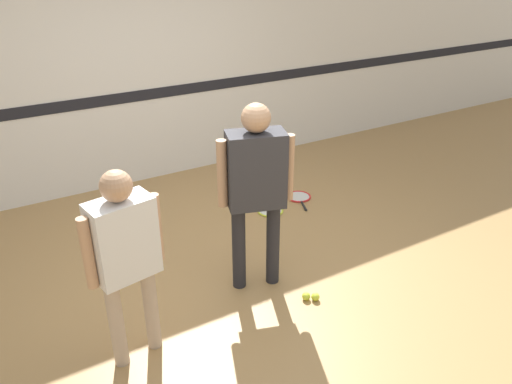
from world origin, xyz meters
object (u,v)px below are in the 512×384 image
Objects in this scene: tennis_ball_near_instructor at (306,296)px; tennis_ball_stray_right at (235,209)px; person_instructor at (256,179)px; tennis_ball_by_spare_racket at (273,214)px; racket_spare_on_floor at (269,210)px; person_student_left at (125,249)px; racket_second_spare at (299,197)px; tennis_ball_stray_left at (315,297)px.

tennis_ball_stray_right is (0.19, 1.56, 0.00)m from tennis_ball_near_instructor.
tennis_ball_near_instructor is (0.23, -0.39, -0.93)m from person_instructor.
tennis_ball_by_spare_racket is at bearing -43.68° from tennis_ball_stray_right.
racket_spare_on_floor is 6.72× the size of tennis_ball_near_instructor.
person_student_left is 2.41m from racket_spare_on_floor.
racket_second_spare is at bearing 20.84° from person_student_left.
racket_second_spare is at bearing 23.58° from tennis_ball_by_spare_racket.
tennis_ball_near_instructor is 1.00× the size of tennis_ball_stray_left.
racket_spare_on_floor is 0.90× the size of racket_second_spare.
racket_spare_on_floor is at bearing -26.47° from tennis_ball_stray_right.
tennis_ball_by_spare_racket reaches higher than racket_second_spare.
tennis_ball_stray_right is (0.42, 1.17, -0.93)m from person_instructor.
tennis_ball_stray_left is at bearing -38.42° from person_instructor.
person_student_left is at bearing -148.12° from person_instructor.
tennis_ball_by_spare_racket is at bearing 22.62° from person_student_left.
person_instructor is 1.88m from racket_second_spare.
tennis_ball_stray_right is (-0.77, 0.07, 0.02)m from racket_second_spare.
person_instructor is at bearing 100.12° from racket_spare_on_floor.
tennis_ball_stray_left is (0.06, -0.04, 0.00)m from tennis_ball_near_instructor.
racket_second_spare is at bearing 59.50° from tennis_ball_stray_left.
racket_spare_on_floor is at bearing 71.07° from person_instructor.
tennis_ball_near_instructor is 1.57m from tennis_ball_stray_right.
tennis_ball_stray_right is (0.13, 1.61, 0.00)m from tennis_ball_stray_left.
racket_second_spare is at bearing 59.99° from person_instructor.
tennis_ball_stray_right reaches higher than racket_spare_on_floor.
person_student_left reaches higher than tennis_ball_stray_left.
person_student_left reaches higher than racket_spare_on_floor.
tennis_ball_by_spare_racket reaches higher than racket_spare_on_floor.
tennis_ball_near_instructor is 0.07m from tennis_ball_stray_left.
racket_second_spare is 7.44× the size of tennis_ball_stray_right.
racket_spare_on_floor is 6.72× the size of tennis_ball_by_spare_racket.
tennis_ball_near_instructor is at bearing -14.71° from person_student_left.
racket_second_spare is 0.52m from tennis_ball_by_spare_racket.
racket_second_spare is 7.44× the size of tennis_ball_near_instructor.
tennis_ball_near_instructor reaches higher than racket_second_spare.
racket_spare_on_floor is 6.72× the size of tennis_ball_stray_right.
person_instructor reaches higher than tennis_ball_near_instructor.
tennis_ball_stray_left is 1.61m from tennis_ball_stray_right.
person_instructor is 1.55m from tennis_ball_stray_right.
person_instructor is at bearing -109.86° from tennis_ball_stray_right.
person_instructor is 1.47m from tennis_ball_by_spare_racket.
tennis_ball_near_instructor is at bearing 116.54° from racket_spare_on_floor.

